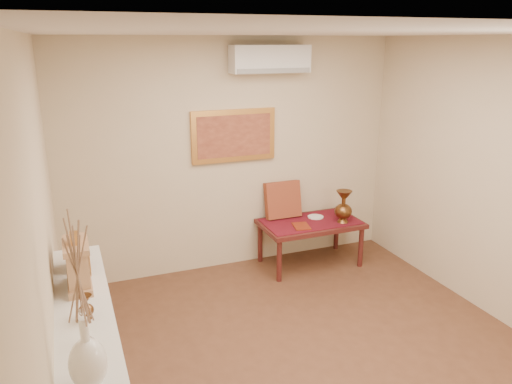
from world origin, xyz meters
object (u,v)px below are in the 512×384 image
display_ledge (90,369)px  low_table (311,227)px  mantel_clock (78,265)px  wooden_chest (76,253)px  white_vase (81,299)px  brass_urn_tall (344,203)px

display_ledge → low_table: (2.67, 1.88, -0.01)m
mantel_clock → wooden_chest: mantel_clock is taller
mantel_clock → low_table: 3.19m
white_vase → brass_urn_tall: 4.03m
display_ledge → wooden_chest: 0.87m
display_ledge → wooden_chest: size_ratio=8.28×
brass_urn_tall → mantel_clock: (-3.02, -1.45, 0.36)m
mantel_clock → low_table: mantel_clock is taller
low_table → mantel_clock: bearing=-148.9°
white_vase → low_table: (2.68, 2.74, -0.99)m
white_vase → low_table: 3.96m
brass_urn_tall → mantel_clock: bearing=-154.3°
brass_urn_tall → wooden_chest: (-3.02, -1.10, 0.31)m
white_vase → display_ledge: (0.00, 0.86, -0.98)m
brass_urn_tall → white_vase: bearing=-139.5°
brass_urn_tall → wooden_chest: 3.23m
display_ledge → mantel_clock: 0.71m
white_vase → mantel_clock: white_vase is taller
white_vase → wooden_chest: white_vase is taller
brass_urn_tall → display_ledge: brass_urn_tall is taller
white_vase → mantel_clock: bearing=89.7°
white_vase → brass_urn_tall: (3.02, 2.58, -0.68)m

